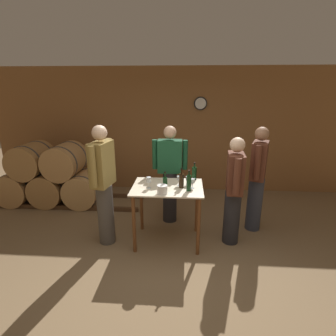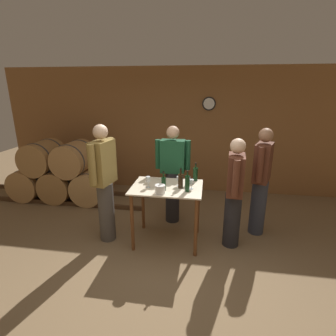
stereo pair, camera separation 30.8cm
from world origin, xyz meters
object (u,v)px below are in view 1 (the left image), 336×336
(wine_bottle_far_left, at_px, (165,183))
(person_visitor_bearded, at_px, (257,177))
(wine_bottle_left, at_px, (181,180))
(person_visitor_near_door, at_px, (170,173))
(wine_glass_near_left, at_px, (149,180))
(wine_glass_near_center, at_px, (179,179))
(person_host, at_px, (103,184))
(wine_glass_near_right, at_px, (188,179))
(wine_bottle_right, at_px, (194,173))
(wine_glass_far_side, at_px, (192,181))
(person_visitor_with_scarf, at_px, (234,190))
(wine_bottle_center, at_px, (189,182))
(ice_bucket, at_px, (162,189))

(wine_bottle_far_left, height_order, person_visitor_bearded, person_visitor_bearded)
(wine_bottle_left, relative_size, person_visitor_near_door, 0.17)
(wine_glass_near_left, relative_size, person_visitor_near_door, 0.10)
(wine_glass_near_center, height_order, person_host, person_host)
(wine_glass_near_right, xyz_separation_m, person_visitor_near_door, (-0.30, 0.57, -0.10))
(wine_bottle_right, relative_size, wine_glass_near_right, 2.15)
(wine_glass_far_side, bearing_deg, person_visitor_with_scarf, 8.18)
(wine_bottle_far_left, xyz_separation_m, wine_bottle_left, (0.22, 0.12, 0.01))
(person_visitor_with_scarf, bearing_deg, person_host, -176.03)
(wine_bottle_far_left, xyz_separation_m, wine_bottle_center, (0.33, 0.01, 0.02))
(wine_glass_near_right, xyz_separation_m, person_visitor_with_scarf, (0.67, -0.04, -0.14))
(wine_glass_far_side, height_order, ice_bucket, wine_glass_far_side)
(wine_glass_near_left, xyz_separation_m, wine_glass_near_right, (0.56, 0.17, -0.03))
(person_host, bearing_deg, person_visitor_near_door, 39.03)
(wine_bottle_center, xyz_separation_m, wine_glass_near_left, (-0.57, 0.06, 0.00))
(wine_bottle_center, bearing_deg, wine_glass_far_side, 61.70)
(person_host, bearing_deg, person_visitor_bearded, 13.48)
(wine_bottle_right, height_order, ice_bucket, wine_bottle_right)
(wine_glass_near_center, bearing_deg, wine_bottle_center, -53.34)
(wine_bottle_right, height_order, wine_glass_near_left, wine_bottle_right)
(wine_glass_near_left, height_order, wine_glass_near_center, wine_glass_near_left)
(wine_bottle_center, relative_size, wine_glass_far_side, 2.13)
(person_visitor_with_scarf, distance_m, person_visitor_near_door, 1.15)
(person_host, relative_size, person_visitor_with_scarf, 1.10)
(wine_bottle_left, height_order, person_host, person_host)
(wine_glass_near_left, bearing_deg, person_visitor_with_scarf, 5.89)
(wine_bottle_far_left, height_order, wine_glass_near_center, wine_bottle_far_left)
(person_host, bearing_deg, wine_glass_near_left, 0.39)
(person_host, distance_m, person_visitor_with_scarf, 1.89)
(person_host, bearing_deg, wine_glass_near_center, 7.19)
(wine_glass_near_center, xyz_separation_m, person_visitor_bearded, (1.23, 0.42, -0.10))
(person_visitor_with_scarf, bearing_deg, person_visitor_bearded, 44.35)
(person_visitor_bearded, bearing_deg, wine_glass_near_left, -161.61)
(wine_bottle_far_left, relative_size, wine_glass_far_side, 1.94)
(wine_glass_near_center, xyz_separation_m, wine_glass_near_right, (0.13, 0.04, -0.01))
(wine_glass_near_right, distance_m, wine_glass_far_side, 0.14)
(wine_glass_near_right, bearing_deg, wine_bottle_center, -87.62)
(person_visitor_with_scarf, xyz_separation_m, person_visitor_near_door, (-0.97, 0.61, 0.03))
(wine_bottle_left, xyz_separation_m, wine_glass_near_left, (-0.46, -0.05, 0.01))
(wine_glass_near_center, xyz_separation_m, ice_bucket, (-0.22, -0.32, -0.05))
(wine_glass_near_left, relative_size, person_visitor_bearded, 0.10)
(wine_bottle_right, bearing_deg, wine_bottle_far_left, -131.98)
(wine_glass_far_side, distance_m, person_host, 1.28)
(wine_bottle_far_left, height_order, wine_glass_far_side, wine_bottle_far_left)
(wine_bottle_right, bearing_deg, wine_bottle_left, -119.30)
(ice_bucket, bearing_deg, wine_glass_far_side, 29.08)
(wine_bottle_left, xyz_separation_m, wine_bottle_right, (0.19, 0.34, -0.00))
(person_visitor_with_scarf, distance_m, person_visitor_bearded, 0.61)
(wine_glass_near_left, distance_m, wine_glass_near_right, 0.58)
(wine_bottle_right, xyz_separation_m, person_visitor_bearded, (1.00, 0.16, -0.10))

